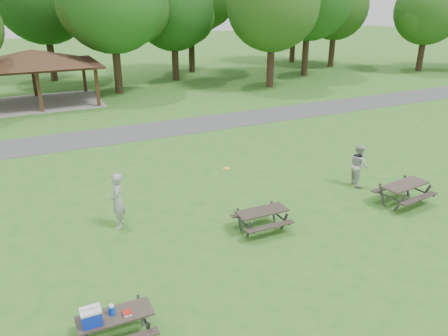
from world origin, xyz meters
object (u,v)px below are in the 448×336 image
picnic_table_middle (262,215)px  frisbee_thrower (117,201)px  frisbee_catcher (359,165)px  picnic_table_near (108,319)px

picnic_table_middle → frisbee_thrower: size_ratio=0.90×
frisbee_thrower → frisbee_catcher: (9.50, -0.79, -0.08)m
picnic_table_near → picnic_table_middle: picnic_table_near is taller
picnic_table_near → frisbee_thrower: (1.43, 5.16, 0.29)m
picnic_table_middle → frisbee_catcher: bearing=15.4°
picnic_table_near → frisbee_catcher: size_ratio=0.97×
picnic_table_near → picnic_table_middle: bearing=27.3°
picnic_table_middle → frisbee_catcher: 5.56m
frisbee_thrower → frisbee_catcher: frisbee_thrower is taller
picnic_table_middle → frisbee_thrower: bearing=151.3°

